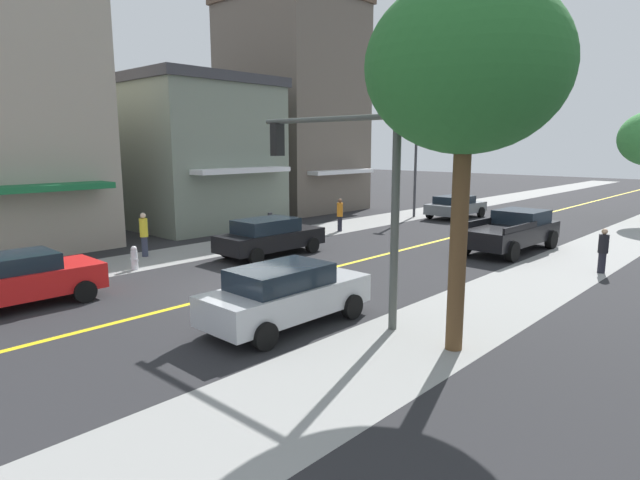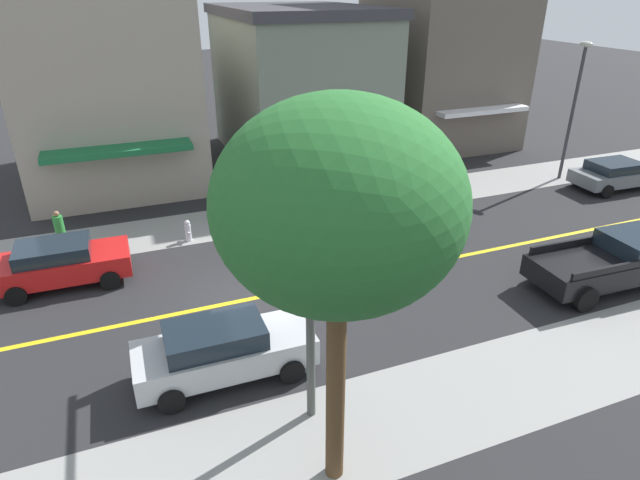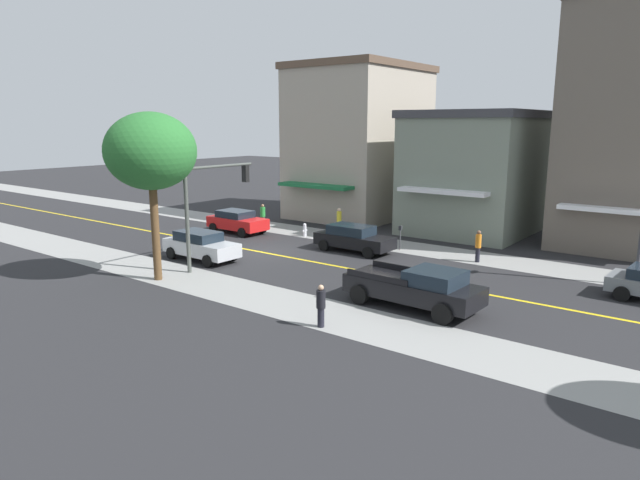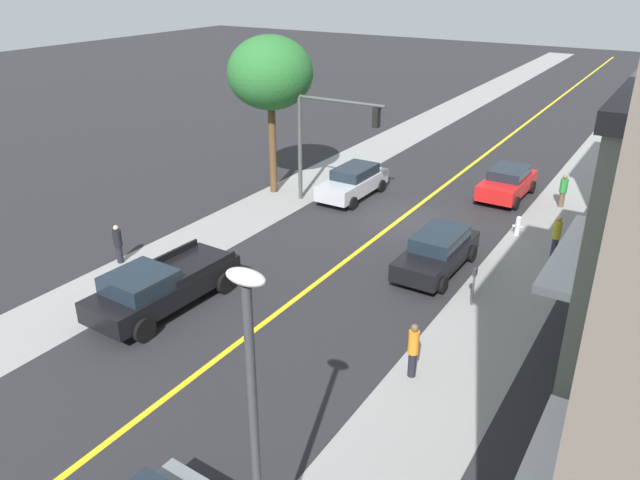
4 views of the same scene
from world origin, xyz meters
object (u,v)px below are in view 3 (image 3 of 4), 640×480
object	(u,v)px
red_sedan_left_curb	(237,221)
pedestrian_yellow_shirt	(339,220)
parking_meter	(400,234)
pedestrian_black_shirt	(321,305)
pedestrian_green_shirt	(263,215)
black_sedan_left_curb	(353,238)
silver_sedan_right_curb	(201,245)
fire_hydrant	(305,230)
pedestrian_orange_shirt	(478,245)
black_pickup_truck	(416,287)
street_tree_right_corner	(151,152)
traffic_light_mast	(209,195)

from	to	relation	value
red_sedan_left_curb	pedestrian_yellow_shirt	distance (m)	6.87
parking_meter	red_sedan_left_curb	xyz separation A→B (m)	(2.12, -11.27, -0.14)
pedestrian_black_shirt	pedestrian_green_shirt	size ratio (longest dim) A/B	0.97
red_sedan_left_curb	parking_meter	bearing A→B (deg)	11.76
black_sedan_left_curb	silver_sedan_right_curb	distance (m)	8.58
fire_hydrant	pedestrian_green_shirt	size ratio (longest dim) A/B	0.54
black_sedan_left_curb	pedestrian_orange_shirt	xyz separation A→B (m)	(-1.93, 6.63, 0.12)
black_pickup_truck	pedestrian_orange_shirt	size ratio (longest dim) A/B	3.25
street_tree_right_corner	parking_meter	size ratio (longest dim) A/B	5.48
fire_hydrant	silver_sedan_right_curb	distance (m)	8.39
parking_meter	pedestrian_yellow_shirt	world-z (taller)	pedestrian_yellow_shirt
traffic_light_mast	pedestrian_orange_shirt	world-z (taller)	traffic_light_mast
red_sedan_left_curb	pedestrian_green_shirt	distance (m)	2.65
fire_hydrant	pedestrian_yellow_shirt	xyz separation A→B (m)	(-1.84, 1.43, 0.52)
pedestrian_green_shirt	pedestrian_yellow_shirt	size ratio (longest dim) A/B	0.91
black_sedan_left_curb	parking_meter	bearing A→B (deg)	48.17
parking_meter	traffic_light_mast	bearing A→B (deg)	-31.42
pedestrian_orange_shirt	red_sedan_left_curb	bearing A→B (deg)	25.40
pedestrian_orange_shirt	traffic_light_mast	bearing A→B (deg)	59.69
pedestrian_green_shirt	pedestrian_yellow_shirt	distance (m)	6.03
traffic_light_mast	black_pickup_truck	size ratio (longest dim) A/B	1.00
fire_hydrant	traffic_light_mast	distance (m)	9.66
pedestrian_black_shirt	pedestrian_green_shirt	world-z (taller)	pedestrian_green_shirt
street_tree_right_corner	parking_meter	world-z (taller)	street_tree_right_corner
traffic_light_mast	silver_sedan_right_curb	xyz separation A→B (m)	(-0.65, -1.59, -2.90)
black_sedan_left_curb	pedestrian_black_shirt	xyz separation A→B (m)	(10.82, 5.92, 0.04)
silver_sedan_right_curb	pedestrian_black_shirt	size ratio (longest dim) A/B	2.86
pedestrian_orange_shirt	fire_hydrant	bearing A→B (deg)	19.33
street_tree_right_corner	fire_hydrant	world-z (taller)	street_tree_right_corner
traffic_light_mast	red_sedan_left_curb	world-z (taller)	traffic_light_mast
black_sedan_left_curb	pedestrian_orange_shirt	distance (m)	6.91
parking_meter	pedestrian_orange_shirt	distance (m)	4.76
silver_sedan_right_curb	pedestrian_black_shirt	distance (m)	12.08
fire_hydrant	pedestrian_black_shirt	xyz separation A→B (m)	(12.54, 10.92, 0.40)
pedestrian_black_shirt	pedestrian_orange_shirt	size ratio (longest dim) A/B	0.92
black_pickup_truck	pedestrian_green_shirt	world-z (taller)	black_pickup_truck
black_pickup_truck	pedestrian_black_shirt	size ratio (longest dim) A/B	3.52
parking_meter	pedestrian_black_shirt	bearing A→B (deg)	17.43
black_pickup_truck	pedestrian_green_shirt	bearing A→B (deg)	153.50
black_sedan_left_curb	pedestrian_orange_shirt	bearing A→B (deg)	16.79
traffic_light_mast	pedestrian_black_shirt	size ratio (longest dim) A/B	3.51
parking_meter	pedestrian_green_shirt	distance (m)	11.41
black_sedan_left_curb	pedestrian_orange_shirt	size ratio (longest dim) A/B	2.71
traffic_light_mast	black_sedan_left_curb	size ratio (longest dim) A/B	1.20
parking_meter	red_sedan_left_curb	bearing A→B (deg)	-79.34
fire_hydrant	silver_sedan_right_curb	size ratio (longest dim) A/B	0.19
red_sedan_left_curb	silver_sedan_right_curb	xyz separation A→B (m)	(6.58, 3.98, 0.01)
black_sedan_left_curb	silver_sedan_right_curb	xyz separation A→B (m)	(6.65, -5.42, 0.01)
black_pickup_truck	pedestrian_green_shirt	xyz separation A→B (m)	(-9.41, -17.15, -0.01)
pedestrian_black_shirt	pedestrian_green_shirt	xyz separation A→B (m)	(-13.40, -15.44, 0.02)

